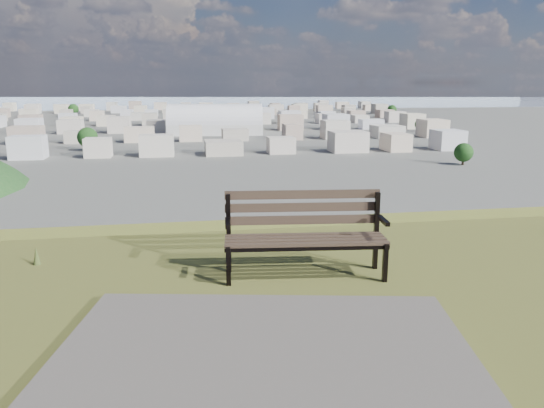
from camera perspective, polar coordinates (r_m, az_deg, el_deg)
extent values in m
cube|color=#403225|center=(5.12, 3.85, -4.35)|extent=(1.60, 0.24, 0.03)
cube|color=#403225|center=(5.22, 3.70, -4.01)|extent=(1.60, 0.24, 0.03)
cube|color=#403225|center=(5.32, 3.56, -3.68)|extent=(1.60, 0.24, 0.03)
cube|color=#403225|center=(5.42, 3.42, -3.36)|extent=(1.60, 0.24, 0.03)
cube|color=#403225|center=(5.45, 3.35, -1.71)|extent=(1.59, 0.20, 0.09)
cube|color=#403225|center=(5.44, 3.34, -0.34)|extent=(1.59, 0.20, 0.09)
cube|color=#403225|center=(5.44, 3.33, 1.03)|extent=(1.59, 0.20, 0.09)
cube|color=black|center=(5.12, -4.71, -6.66)|extent=(0.05, 0.06, 0.39)
cube|color=black|center=(5.42, -4.68, -3.18)|extent=(0.05, 0.06, 0.82)
cube|color=black|center=(5.24, -4.71, -4.27)|extent=(0.09, 0.45, 0.04)
cube|color=black|center=(5.14, -4.77, -2.05)|extent=(0.08, 0.32, 0.04)
cube|color=black|center=(5.31, 12.08, -6.18)|extent=(0.05, 0.06, 0.39)
cube|color=black|center=(5.60, 11.15, -2.86)|extent=(0.05, 0.06, 0.82)
cube|color=black|center=(5.43, 11.67, -3.89)|extent=(0.09, 0.45, 0.04)
cube|color=black|center=(5.33, 11.90, -1.74)|extent=(0.08, 0.32, 0.04)
cube|color=black|center=(5.12, 3.86, -4.81)|extent=(1.59, 0.20, 0.04)
cube|color=black|center=(5.44, 3.40, -3.73)|extent=(1.59, 0.20, 0.04)
cone|color=brown|center=(6.24, -24.00, -5.13)|extent=(0.08, 0.08, 0.19)
cube|color=silver|center=(287.18, -6.10, 8.04)|extent=(51.49, 25.70, 5.52)
cylinder|color=silver|center=(286.96, -6.11, 8.59)|extent=(51.49, 25.70, 20.98)
cube|color=beige|center=(212.10, -25.41, 5.35)|extent=(11.00, 11.00, 7.00)
cube|color=#B5AA9B|center=(206.86, -18.98, 5.74)|extent=(11.00, 11.00, 7.00)
cube|color=beige|center=(204.33, -12.30, 6.06)|extent=(11.00, 11.00, 7.00)
cube|color=silver|center=(204.60, -5.54, 6.30)|extent=(11.00, 11.00, 7.00)
cube|color=beige|center=(207.67, 1.12, 6.46)|extent=(11.00, 11.00, 7.00)
cube|color=tan|center=(213.40, 7.51, 6.52)|extent=(11.00, 11.00, 7.00)
cube|color=beige|center=(221.60, 13.49, 6.51)|extent=(11.00, 11.00, 7.00)
cube|color=beige|center=(232.00, 19.00, 6.44)|extent=(11.00, 11.00, 7.00)
cube|color=beige|center=(263.23, -25.07, 6.62)|extent=(11.00, 11.00, 7.00)
cube|color=silver|center=(257.92, -19.89, 6.96)|extent=(11.00, 11.00, 7.00)
cube|color=beige|center=(254.76, -14.54, 7.25)|extent=(11.00, 11.00, 7.00)
cube|color=tan|center=(253.85, -9.09, 7.48)|extent=(11.00, 11.00, 7.00)
cube|color=beige|center=(255.20, -3.65, 7.64)|extent=(11.00, 11.00, 7.00)
cube|color=beige|center=(258.77, 1.69, 7.74)|extent=(11.00, 11.00, 7.00)
cube|color=beige|center=(264.49, 6.84, 7.76)|extent=(11.00, 11.00, 7.00)
cube|color=#B5AA9B|center=(272.21, 11.74, 7.73)|extent=(11.00, 11.00, 7.00)
cube|color=beige|center=(281.77, 16.34, 7.65)|extent=(11.00, 11.00, 7.00)
cube|color=tan|center=(314.46, -24.83, 7.48)|extent=(11.00, 11.00, 7.00)
cube|color=beige|center=(309.09, -20.50, 7.78)|extent=(11.00, 11.00, 7.00)
cube|color=beige|center=(305.52, -16.04, 8.04)|extent=(11.00, 11.00, 7.00)
cube|color=beige|center=(303.81, -11.50, 8.26)|extent=(11.00, 11.00, 7.00)
cube|color=#B5AA9B|center=(303.99, -6.93, 8.42)|extent=(11.00, 11.00, 7.00)
cube|color=beige|center=(306.06, -2.39, 8.53)|extent=(11.00, 11.00, 7.00)
cube|color=silver|center=(309.98, 2.07, 8.59)|extent=(11.00, 11.00, 7.00)
cube|color=beige|center=(315.69, 6.39, 8.60)|extent=(11.00, 11.00, 7.00)
cube|color=tan|center=(323.07, 10.53, 8.56)|extent=(11.00, 11.00, 7.00)
cube|color=beige|center=(332.03, 14.47, 8.49)|extent=(11.00, 11.00, 7.00)
cube|color=#B5AA9B|center=(365.74, -24.66, 8.10)|extent=(11.00, 11.00, 7.00)
cube|color=beige|center=(360.33, -20.94, 8.37)|extent=(11.00, 11.00, 7.00)
cube|color=silver|center=(356.47, -17.12, 8.60)|extent=(11.00, 11.00, 7.00)
cube|color=beige|center=(354.20, -13.23, 8.81)|extent=(11.00, 11.00, 7.00)
cube|color=tan|center=(353.54, -9.30, 8.97)|extent=(11.00, 11.00, 7.00)
cube|color=beige|center=(354.51, -5.37, 9.09)|extent=(11.00, 11.00, 7.00)
cube|color=beige|center=(357.09, -1.48, 9.17)|extent=(11.00, 11.00, 7.00)
cube|color=beige|center=(361.26, 2.34, 9.21)|extent=(11.00, 11.00, 7.00)
cube|color=#B5AA9B|center=(366.94, 6.06, 9.20)|extent=(11.00, 11.00, 7.00)
cube|color=beige|center=(374.09, 9.65, 9.16)|extent=(11.00, 11.00, 7.00)
cube|color=silver|center=(382.61, 13.09, 9.09)|extent=(11.00, 11.00, 7.00)
cube|color=beige|center=(417.05, -24.53, 8.57)|extent=(11.00, 11.00, 7.00)
cube|color=beige|center=(411.62, -21.27, 8.81)|extent=(11.00, 11.00, 7.00)
cube|color=beige|center=(407.54, -17.93, 9.02)|extent=(11.00, 11.00, 7.00)
cube|color=#B5AA9B|center=(404.84, -14.53, 9.21)|extent=(11.00, 11.00, 7.00)
cube|color=beige|center=(403.55, -11.09, 9.37)|extent=(11.00, 11.00, 7.00)
cube|color=silver|center=(403.69, -7.63, 9.50)|extent=(11.00, 11.00, 7.00)
cube|color=beige|center=(405.25, -4.20, 9.59)|extent=(11.00, 11.00, 7.00)
cube|color=tan|center=(408.22, -0.79, 9.64)|extent=(11.00, 11.00, 7.00)
cube|color=beige|center=(412.56, 2.55, 9.67)|extent=(11.00, 11.00, 7.00)
cube|color=beige|center=(418.24, 5.81, 9.66)|extent=(11.00, 11.00, 7.00)
cube|color=beige|center=(425.20, 8.98, 9.62)|extent=(11.00, 11.00, 7.00)
cube|color=#B5AA9B|center=(433.38, 12.03, 9.56)|extent=(11.00, 11.00, 7.00)
cube|color=silver|center=(474.99, -27.26, 8.70)|extent=(11.00, 11.00, 7.00)
cube|color=beige|center=(468.39, -24.43, 8.93)|extent=(11.00, 11.00, 7.00)
cube|color=tan|center=(462.94, -21.53, 9.15)|extent=(11.00, 11.00, 7.00)
cube|color=beige|center=(458.68, -18.56, 9.35)|extent=(11.00, 11.00, 7.00)
cube|color=beige|center=(455.66, -15.54, 9.52)|extent=(11.00, 11.00, 7.00)
cube|color=beige|center=(453.88, -12.48, 9.68)|extent=(11.00, 11.00, 7.00)
cube|color=#B5AA9B|center=(453.37, -9.41, 9.80)|extent=(11.00, 11.00, 7.00)
cube|color=beige|center=(454.12, -6.34, 9.90)|extent=(11.00, 11.00, 7.00)
cube|color=silver|center=(456.14, -3.28, 9.97)|extent=(11.00, 11.00, 7.00)
cube|color=beige|center=(459.41, -0.26, 10.01)|extent=(11.00, 11.00, 7.00)
cube|color=tan|center=(463.90, 2.71, 10.03)|extent=(11.00, 11.00, 7.00)
cube|color=beige|center=(469.57, 5.62, 10.01)|extent=(11.00, 11.00, 7.00)
cube|color=beige|center=(476.38, 8.45, 9.98)|extent=(11.00, 11.00, 7.00)
cube|color=beige|center=(484.29, 11.19, 9.92)|extent=(11.00, 11.00, 7.00)
cube|color=beige|center=(526.24, -26.91, 9.01)|extent=(11.00, 11.00, 7.00)
cube|color=silver|center=(519.74, -24.35, 9.22)|extent=(11.00, 11.00, 7.00)
cube|color=beige|center=(514.28, -21.73, 9.42)|extent=(11.00, 11.00, 7.00)
cube|color=tan|center=(509.89, -19.06, 9.61)|extent=(11.00, 11.00, 7.00)
cube|color=beige|center=(506.60, -16.35, 9.77)|extent=(11.00, 11.00, 7.00)
cube|color=beige|center=(504.43, -13.60, 9.92)|extent=(11.00, 11.00, 7.00)
cube|color=beige|center=(503.39, -10.84, 10.04)|extent=(11.00, 11.00, 7.00)
cube|color=#B5AA9B|center=(503.50, -8.07, 10.14)|extent=(11.00, 11.00, 7.00)
cube|color=beige|center=(504.75, -5.30, 10.22)|extent=(11.00, 11.00, 7.00)
cube|color=silver|center=(507.14, -2.55, 10.27)|extent=(11.00, 11.00, 7.00)
cube|color=beige|center=(510.65, 0.17, 10.30)|extent=(11.00, 11.00, 7.00)
cube|color=tan|center=(515.25, 2.84, 10.31)|extent=(11.00, 11.00, 7.00)
cube|color=beige|center=(520.91, 5.46, 10.30)|extent=(11.00, 11.00, 7.00)
cube|color=beige|center=(527.61, 8.02, 10.27)|extent=(11.00, 11.00, 7.00)
cube|color=beige|center=(535.30, 10.51, 10.21)|extent=(11.00, 11.00, 7.00)
cube|color=beige|center=(577.53, -26.61, 9.27)|extent=(11.00, 11.00, 7.00)
cube|color=silver|center=(571.11, -24.28, 9.46)|extent=(11.00, 11.00, 7.00)
cube|color=beige|center=(565.63, -21.90, 9.65)|extent=(11.00, 11.00, 7.00)
cube|color=tan|center=(561.13, -19.48, 9.82)|extent=(11.00, 11.00, 7.00)
cube|color=beige|center=(557.62, -17.01, 9.97)|extent=(11.00, 11.00, 7.00)
cube|color=beige|center=(555.13, -14.52, 10.11)|extent=(11.00, 11.00, 7.00)
cube|color=beige|center=(553.68, -12.01, 10.23)|extent=(11.00, 11.00, 7.00)
cube|color=#B5AA9B|center=(553.25, -9.48, 10.33)|extent=(11.00, 11.00, 7.00)
cube|color=beige|center=(553.88, -6.96, 10.42)|extent=(11.00, 11.00, 7.00)
cube|color=silver|center=(555.53, -4.45, 10.48)|extent=(11.00, 11.00, 7.00)
cube|color=beige|center=(558.22, -1.95, 10.52)|extent=(11.00, 11.00, 7.00)
cube|color=tan|center=(561.92, 0.52, 10.54)|extent=(11.00, 11.00, 7.00)
cube|color=beige|center=(566.61, 2.95, 10.55)|extent=(11.00, 11.00, 7.00)
cube|color=beige|center=(572.27, 5.33, 10.53)|extent=(11.00, 11.00, 7.00)
cube|color=beige|center=(578.87, 7.67, 10.50)|extent=(11.00, 11.00, 7.00)
cube|color=#B5AA9B|center=(586.38, 9.95, 10.45)|extent=(11.00, 11.00, 7.00)
cylinder|color=#2D2216|center=(188.89, 19.85, 4.30)|extent=(0.80, 0.80, 2.10)
sphere|color=black|center=(188.48, 19.92, 5.24)|extent=(6.30, 6.30, 6.30)
cylinder|color=#2D2216|center=(227.36, -19.16, 5.77)|extent=(0.80, 0.80, 2.70)
sphere|color=black|center=(226.94, -19.23, 6.78)|extent=(8.10, 8.10, 8.10)
cylinder|color=#2D2216|center=(313.25, 15.59, 7.71)|extent=(0.80, 0.80, 1.95)
sphere|color=black|center=(313.02, 15.62, 8.25)|extent=(5.85, 5.85, 5.85)
cylinder|color=#2D2216|center=(408.36, -0.79, 9.31)|extent=(0.80, 0.80, 2.25)
sphere|color=black|center=(408.16, -0.79, 9.78)|extent=(6.75, 6.75, 6.75)
cylinder|color=#2D2216|center=(471.68, -20.54, 9.03)|extent=(0.80, 0.80, 2.85)
sphere|color=black|center=(471.47, -20.58, 9.55)|extent=(8.55, 8.55, 8.55)
cylinder|color=#2D2216|center=(519.35, -24.11, 8.99)|extent=(0.80, 0.80, 2.40)
sphere|color=black|center=(519.19, -24.15, 9.38)|extent=(7.20, 7.20, 7.20)
cylinder|color=#2D2216|center=(306.79, -1.63, 8.09)|extent=(0.80, 0.80, 2.10)
sphere|color=black|center=(306.54, -1.64, 8.68)|extent=(6.30, 6.30, 6.30)
cylinder|color=#2D2216|center=(457.24, 12.75, 9.41)|extent=(0.80, 0.80, 2.55)
sphere|color=black|center=(457.04, 12.78, 9.88)|extent=(7.65, 7.65, 7.65)
cube|color=#9CADC7|center=(903.16, -9.61, 11.05)|extent=(2400.00, 700.00, 0.12)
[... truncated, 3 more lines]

